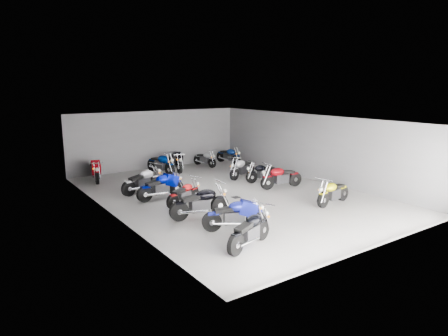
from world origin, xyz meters
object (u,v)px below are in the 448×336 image
(motorcycle_back_a, at_px, (95,170))
(motorcycle_back_d, at_px, (176,161))
(drain_grate, at_px, (236,197))
(motorcycle_left_c, at_px, (201,203))
(motorcycle_left_b, at_px, (235,215))
(motorcycle_back_f, at_px, (229,155))
(motorcycle_back_c, at_px, (161,164))
(motorcycle_right_b, at_px, (333,192))
(motorcycle_left_f, at_px, (143,181))
(motorcycle_right_d, at_px, (281,177))
(motorcycle_left_d, at_px, (184,194))
(motorcycle_back_e, at_px, (205,159))
(motorcycle_right_f, at_px, (242,168))
(motorcycle_left_e, at_px, (161,186))
(motorcycle_left_a, at_px, (250,230))
(motorcycle_right_e, at_px, (263,172))

(motorcycle_back_a, height_order, motorcycle_back_d, motorcycle_back_d)
(drain_grate, distance_m, motorcycle_left_c, 2.94)
(motorcycle_left_b, relative_size, motorcycle_left_c, 0.88)
(motorcycle_back_a, distance_m, motorcycle_back_f, 7.91)
(motorcycle_back_c, bearing_deg, motorcycle_left_b, 69.24)
(motorcycle_left_c, height_order, motorcycle_back_d, motorcycle_back_d)
(motorcycle_right_b, bearing_deg, motorcycle_left_f, 34.24)
(motorcycle_left_c, height_order, motorcycle_back_c, motorcycle_back_c)
(motorcycle_right_d, height_order, motorcycle_back_a, motorcycle_back_a)
(motorcycle_left_d, distance_m, motorcycle_back_e, 7.59)
(motorcycle_right_b, distance_m, motorcycle_back_c, 9.36)
(motorcycle_left_b, xyz_separation_m, motorcycle_back_a, (-1.63, 9.30, 0.04))
(motorcycle_back_e, distance_m, motorcycle_back_f, 1.62)
(motorcycle_back_f, bearing_deg, drain_grate, 50.21)
(motorcycle_left_c, distance_m, motorcycle_back_e, 9.12)
(motorcycle_right_f, bearing_deg, motorcycle_left_e, 82.81)
(motorcycle_left_a, xyz_separation_m, motorcycle_left_e, (0.09, 5.99, 0.02))
(motorcycle_left_d, distance_m, motorcycle_right_f, 5.25)
(motorcycle_left_f, bearing_deg, motorcycle_right_b, 26.39)
(motorcycle_left_a, relative_size, motorcycle_right_b, 0.99)
(motorcycle_left_d, relative_size, motorcycle_right_d, 0.84)
(motorcycle_back_d, bearing_deg, drain_grate, 98.01)
(motorcycle_left_d, bearing_deg, motorcycle_left_a, -24.85)
(motorcycle_back_d, bearing_deg, motorcycle_left_b, 85.60)
(motorcycle_left_d, xyz_separation_m, motorcycle_right_e, (4.98, 1.19, 0.02))
(motorcycle_right_b, distance_m, motorcycle_right_d, 3.05)
(motorcycle_left_c, bearing_deg, motorcycle_right_e, 125.63)
(motorcycle_back_d, distance_m, motorcycle_back_e, 1.98)
(motorcycle_right_b, bearing_deg, motorcycle_back_d, 4.66)
(motorcycle_left_c, distance_m, motorcycle_right_f, 6.41)
(motorcycle_right_e, distance_m, motorcycle_back_a, 8.15)
(motorcycle_left_d, height_order, motorcycle_right_d, motorcycle_right_d)
(motorcycle_left_e, xyz_separation_m, motorcycle_right_e, (5.34, -0.09, -0.06))
(motorcycle_right_f, xyz_separation_m, motorcycle_back_a, (-6.29, 3.51, 0.04))
(motorcycle_left_a, distance_m, motorcycle_left_d, 4.74)
(motorcycle_back_a, bearing_deg, motorcycle_left_d, 117.40)
(motorcycle_left_a, relative_size, motorcycle_back_c, 0.89)
(motorcycle_left_a, xyz_separation_m, motorcycle_right_f, (5.11, 7.15, 0.01))
(motorcycle_right_e, distance_m, motorcycle_back_c, 5.49)
(motorcycle_right_b, bearing_deg, motorcycle_back_c, 10.96)
(motorcycle_left_f, bearing_deg, motorcycle_back_c, 125.95)
(motorcycle_left_a, distance_m, motorcycle_back_e, 11.87)
(motorcycle_left_e, relative_size, motorcycle_back_c, 0.96)
(motorcycle_left_c, relative_size, motorcycle_right_e, 1.17)
(motorcycle_left_a, bearing_deg, motorcycle_right_d, 110.75)
(motorcycle_left_d, relative_size, motorcycle_right_e, 0.93)
(motorcycle_left_c, xyz_separation_m, motorcycle_right_e, (5.25, 2.86, -0.08))
(motorcycle_right_d, distance_m, motorcycle_right_e, 1.38)
(drain_grate, bearing_deg, motorcycle_back_a, 122.01)
(motorcycle_left_c, xyz_separation_m, motorcycle_left_e, (-0.09, 2.95, -0.02))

